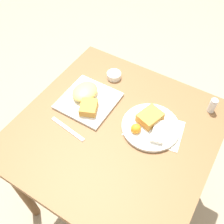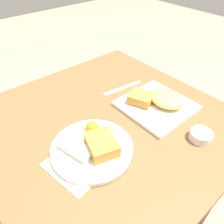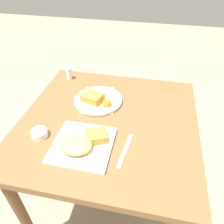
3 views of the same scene
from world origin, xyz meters
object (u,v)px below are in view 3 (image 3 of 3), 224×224
Objects in this scene: plate_square_near at (82,144)px; salt_shaker at (69,74)px; sauce_ramekin at (39,133)px; butter_knife at (125,150)px; plate_oval_far at (98,99)px.

salt_shaker is (-0.25, 0.51, 0.01)m from plate_square_near.
butter_knife is at bearing -0.97° from sauce_ramekin.
sauce_ramekin is 0.99× the size of salt_shaker.
plate_oval_far is at bearing 57.85° from sauce_ramekin.
plate_square_near is 3.40× the size of salt_shaker.
plate_square_near is 0.20m from sauce_ramekin.
plate_oval_far reaches higher than sauce_ramekin.
salt_shaker reaches higher than butter_knife.
plate_oval_far reaches higher than butter_knife.
salt_shaker reaches higher than plate_square_near.
salt_shaker reaches higher than plate_oval_far.
salt_shaker reaches higher than sauce_ramekin.
plate_square_near is 0.97× the size of plate_oval_far.
sauce_ramekin is 0.38m from butter_knife.
plate_oval_far is 0.36m from butter_knife.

